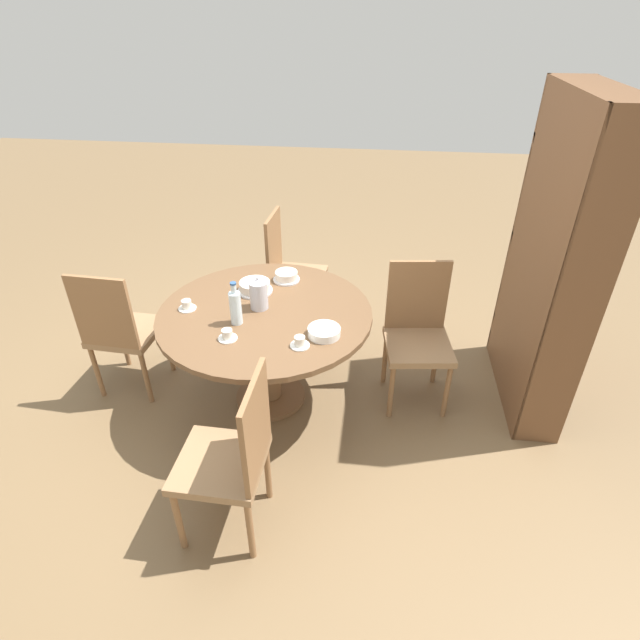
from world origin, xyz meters
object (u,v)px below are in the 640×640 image
at_px(chair_a, 290,269).
at_px(cup_c, 187,306).
at_px(water_bottle, 236,307).
at_px(cup_a, 227,335).
at_px(chair_d, 417,332).
at_px(coffee_pot, 259,294).
at_px(cup_b, 300,342).
at_px(cake_second, 286,276).
at_px(chair_b, 120,329).
at_px(bookshelf, 548,267).
at_px(chair_c, 233,456).
at_px(cake_main, 255,287).

bearing_deg(chair_a, cup_c, 158.17).
height_order(water_bottle, cup_a, water_bottle).
relative_size(chair_d, coffee_pot, 4.41).
bearing_deg(cup_b, cake_second, -164.23).
height_order(chair_b, cup_b, chair_b).
distance_m(cake_second, cup_b, 0.79).
bearing_deg(bookshelf, cup_a, 108.77).
bearing_deg(bookshelf, chair_d, 99.08).
distance_m(chair_c, cake_main, 1.26).
xyz_separation_m(chair_c, cake_main, (-1.23, -0.17, 0.24)).
relative_size(chair_a, coffee_pot, 4.41).
bearing_deg(water_bottle, chair_b, -98.89).
relative_size(coffee_pot, cup_b, 1.95).
bearing_deg(chair_b, coffee_pot, -173.63).
bearing_deg(cup_a, chair_c, 16.23).
xyz_separation_m(chair_c, cup_a, (-0.66, -0.19, 0.23)).
bearing_deg(cup_a, cup_b, 87.61).
distance_m(water_bottle, cup_c, 0.38).
xyz_separation_m(chair_d, coffee_pot, (0.15, -1.01, 0.31)).
relative_size(chair_b, cup_a, 8.60).
bearing_deg(chair_a, coffee_pot, -178.50).
height_order(chair_b, cup_a, chair_b).
distance_m(chair_a, chair_b, 1.39).
height_order(chair_c, cake_second, chair_c).
height_order(chair_a, cup_c, chair_a).
relative_size(chair_b, coffee_pot, 4.41).
relative_size(chair_b, cup_b, 8.60).
bearing_deg(cup_c, water_bottle, 71.73).
height_order(bookshelf, cup_a, bookshelf).
bearing_deg(coffee_pot, chair_d, 98.56).
relative_size(chair_d, cup_b, 8.60).
relative_size(chair_d, water_bottle, 3.50).
height_order(chair_d, cup_c, chair_d).
bearing_deg(cup_b, bookshelf, 114.31).
xyz_separation_m(chair_b, water_bottle, (0.13, 0.85, 0.32)).
relative_size(chair_c, cup_a, 8.60).
height_order(coffee_pot, cup_b, coffee_pot).
bearing_deg(chair_c, cake_second, -179.34).
distance_m(bookshelf, cake_second, 1.67).
xyz_separation_m(coffee_pot, cake_main, (-0.20, -0.08, -0.06)).
bearing_deg(coffee_pot, cup_b, 39.98).
distance_m(cup_b, cup_c, 0.82).
height_order(chair_d, cup_a, chair_d).
xyz_separation_m(bookshelf, cup_c, (0.34, -2.20, -0.24)).
bearing_deg(chair_a, water_bottle, 176.97).
bearing_deg(cake_main, cup_a, -2.79).
bearing_deg(coffee_pot, chair_a, 178.67).
bearing_deg(chair_a, cake_second, -169.06).
bearing_deg(chair_a, bookshelf, -108.54).
bearing_deg(cake_second, bookshelf, 86.22).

